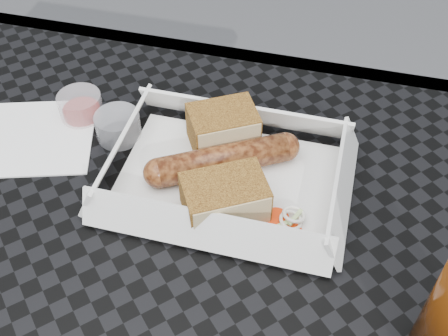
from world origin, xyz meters
The scene contains 8 objects.
food_tray centered at (0.06, 0.17, 0.75)m, with size 0.22×0.15×0.00m, color white.
bratwurst centered at (0.05, 0.18, 0.76)m, with size 0.15×0.10×0.03m.
bread_near centered at (0.04, 0.22, 0.77)m, with size 0.07×0.05×0.04m, color olive.
bread_far centered at (0.07, 0.12, 0.77)m, with size 0.08×0.05×0.04m, color olive.
veg_garnish centered at (0.13, 0.12, 0.75)m, with size 0.03×0.03×0.00m.
napkin centered at (-0.16, 0.18, 0.75)m, with size 0.12×0.12×0.00m, color white.
condiment_cup_sauce centered at (-0.13, 0.22, 0.76)m, with size 0.05×0.05×0.03m, color maroon.
condiment_cup_empty centered at (-0.08, 0.20, 0.76)m, with size 0.05×0.05×0.03m, color silver.
Camera 1 is at (0.15, -0.21, 1.18)m, focal length 45.00 mm.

